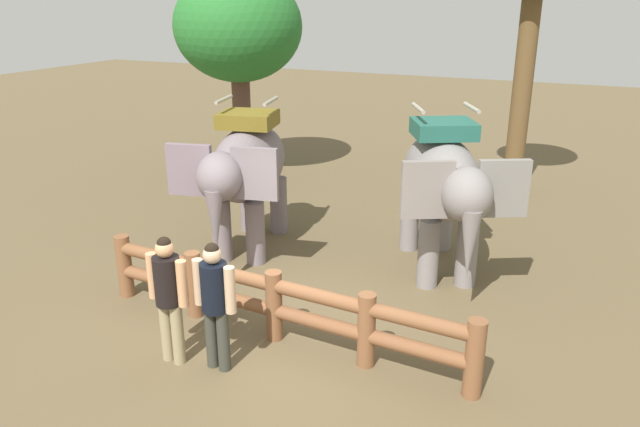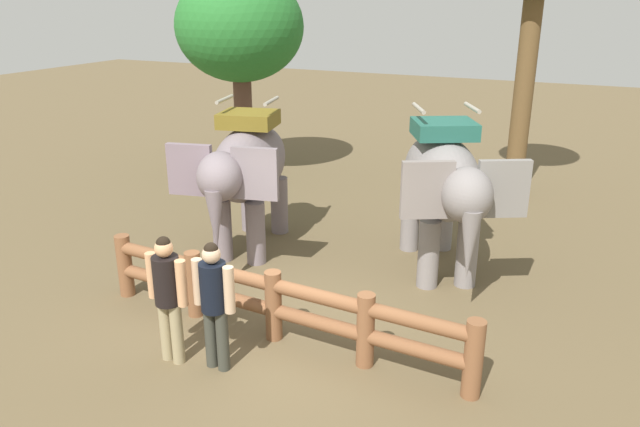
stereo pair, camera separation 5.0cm
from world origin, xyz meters
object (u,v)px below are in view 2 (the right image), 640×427
Objects in this scene: elephant_near_left at (247,168)px; elephant_center at (444,183)px; tree_back_center at (240,29)px; log_fence at (273,301)px; tourist_man_in_blue at (214,297)px; tourist_woman_in_black at (168,291)px.

elephant_center is (3.59, 0.55, 0.02)m from elephant_near_left.
tree_back_center is at bearing 122.14° from elephant_near_left.
log_fence is at bearing -53.03° from elephant_near_left.
tree_back_center is (-4.48, 8.07, 2.82)m from tourist_man_in_blue.
tourist_woman_in_black is 9.47m from tree_back_center.
tree_back_center is at bearing 115.09° from tourist_woman_in_black.
elephant_center is 5.03m from tourist_woman_in_black.
elephant_near_left is at bearing -171.24° from elephant_center.
tourist_woman_in_black is (-2.54, -4.30, -0.60)m from elephant_center.
log_fence is at bearing -55.98° from tree_back_center.
tourist_man_in_blue is at bearing -65.06° from elephant_near_left.
log_fence is at bearing 71.22° from tourist_man_in_blue.
elephant_near_left is at bearing 114.94° from tourist_man_in_blue.
log_fence is 1.10m from tourist_man_in_blue.
tree_back_center reaches higher than log_fence.
tourist_woman_in_black is (-0.97, -1.07, 0.45)m from log_fence.
elephant_center reaches higher than elephant_near_left.
elephant_near_left is at bearing 105.59° from tourist_woman_in_black.
elephant_center is at bearing 8.76° from elephant_near_left.
elephant_center is 7.79m from tree_back_center.
tree_back_center is at bearing 124.02° from log_fence.
elephant_near_left reaches higher than tourist_woman_in_black.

